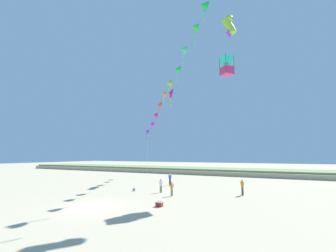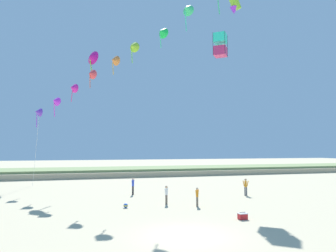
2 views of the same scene
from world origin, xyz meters
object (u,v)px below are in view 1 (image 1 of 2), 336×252
(person_far_left, at_px, (242,186))
(large_kite_low_lead, at_px, (170,93))
(beach_ball, at_px, (134,190))
(large_kite_mid_trail, at_px, (227,66))
(person_near_right, at_px, (161,185))
(person_mid_center, at_px, (172,188))
(beach_cooler, at_px, (159,204))
(large_kite_high_solo, at_px, (229,26))
(person_near_left, at_px, (170,178))

(person_far_left, bearing_deg, large_kite_low_lead, 140.87)
(person_far_left, bearing_deg, beach_ball, -166.43)
(person_far_left, bearing_deg, large_kite_mid_trail, 130.43)
(person_near_right, distance_m, person_far_left, 9.26)
(person_mid_center, distance_m, beach_cooler, 5.19)
(person_near_right, bearing_deg, person_far_left, 15.49)
(person_near_right, height_order, large_kite_low_lead, large_kite_low_lead)
(large_kite_low_lead, xyz_separation_m, beach_ball, (2.54, -15.15, -16.35))
(person_mid_center, relative_size, large_kite_mid_trail, 0.61)
(person_near_right, distance_m, large_kite_mid_trail, 17.26)
(large_kite_mid_trail, relative_size, beach_ball, 6.86)
(person_near_right, relative_size, person_far_left, 0.92)
(person_near_right, height_order, large_kite_mid_trail, large_kite_mid_trail)
(large_kite_high_solo, bearing_deg, person_far_left, -18.67)
(person_near_right, height_order, person_mid_center, person_near_right)
(person_near_left, relative_size, beach_cooler, 2.98)
(person_mid_center, xyz_separation_m, large_kite_low_lead, (-8.20, 16.13, 15.65))
(large_kite_mid_trail, distance_m, beach_cooler, 19.50)
(person_near_left, height_order, beach_cooler, person_near_left)
(person_near_left, bearing_deg, large_kite_low_lead, 116.12)
(beach_cooler, bearing_deg, large_kite_mid_trail, 70.51)
(person_mid_center, relative_size, person_far_left, 0.90)
(person_far_left, distance_m, large_kite_high_solo, 19.43)
(beach_ball, bearing_deg, large_kite_low_lead, 99.53)
(large_kite_high_solo, height_order, beach_ball, large_kite_high_solo)
(large_kite_low_lead, distance_m, large_kite_mid_trail, 16.80)
(large_kite_low_lead, relative_size, beach_ball, 10.92)
(person_mid_center, height_order, beach_ball, person_mid_center)
(large_kite_mid_trail, height_order, beach_ball, large_kite_mid_trail)
(large_kite_mid_trail, bearing_deg, person_mid_center, -130.90)
(person_far_left, relative_size, beach_cooler, 2.94)
(person_near_right, relative_size, large_kite_low_lead, 0.40)
(large_kite_mid_trail, bearing_deg, person_near_right, -148.92)
(person_far_left, distance_m, beach_cooler, 10.54)
(person_mid_center, bearing_deg, beach_cooler, -75.87)
(person_mid_center, bearing_deg, large_kite_mid_trail, 49.10)
(large_kite_mid_trail, bearing_deg, large_kite_high_solo, -63.32)
(person_near_left, xyz_separation_m, person_far_left, (10.77, -3.64, -0.01))
(person_far_left, xyz_separation_m, beach_ball, (-12.40, -2.99, -0.80))
(person_far_left, xyz_separation_m, large_kite_low_lead, (-14.95, 12.16, 15.55))
(person_near_right, bearing_deg, person_near_left, 106.83)
(person_near_right, xyz_separation_m, person_far_left, (8.92, 2.47, 0.07))
(person_near_left, xyz_separation_m, person_mid_center, (4.03, -7.62, -0.11))
(person_far_left, xyz_separation_m, large_kite_mid_trail, (-1.63, 1.92, 14.95))
(person_far_left, xyz_separation_m, beach_cooler, (-5.49, -8.97, -0.77))
(person_far_left, height_order, large_kite_high_solo, large_kite_high_solo)
(beach_cooler, bearing_deg, large_kite_low_lead, 114.12)
(large_kite_mid_trail, bearing_deg, person_near_left, 169.33)
(beach_ball, bearing_deg, large_kite_high_solo, 15.73)
(person_far_left, height_order, large_kite_mid_trail, large_kite_mid_trail)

